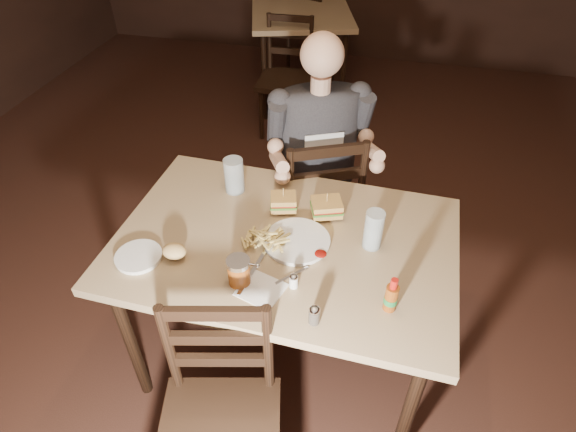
% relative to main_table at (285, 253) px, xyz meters
% --- Properties ---
extents(room_shell, '(7.00, 7.00, 7.00)m').
position_rel_main_table_xyz_m(room_shell, '(0.04, 0.23, 0.70)').
color(room_shell, black).
rests_on(room_shell, ground).
extents(main_table, '(1.33, 0.91, 0.77)m').
position_rel_main_table_xyz_m(main_table, '(0.00, 0.00, 0.00)').
color(main_table, tan).
rests_on(main_table, ground).
extents(bg_table, '(1.00, 1.00, 0.77)m').
position_rel_main_table_xyz_m(bg_table, '(-0.51, 2.62, -0.02)').
color(bg_table, tan).
rests_on(bg_table, ground).
extents(chair_far, '(0.58, 0.60, 0.92)m').
position_rel_main_table_xyz_m(chair_far, '(0.00, 0.64, -0.23)').
color(chair_far, black).
rests_on(chair_far, ground).
extents(bg_chair_far, '(0.56, 0.58, 0.92)m').
position_rel_main_table_xyz_m(bg_chair_far, '(-0.51, 3.17, -0.24)').
color(bg_chair_far, black).
rests_on(bg_chair_far, ground).
extents(bg_chair_near, '(0.42, 0.46, 0.87)m').
position_rel_main_table_xyz_m(bg_chair_near, '(-0.51, 2.07, -0.26)').
color(bg_chair_near, black).
rests_on(bg_chair_near, ground).
extents(diner, '(0.62, 0.57, 0.87)m').
position_rel_main_table_xyz_m(diner, '(0.02, 0.60, 0.22)').
color(diner, '#2D2E32').
rests_on(diner, chair_far).
extents(dinner_plate, '(0.25, 0.25, 0.01)m').
position_rel_main_table_xyz_m(dinner_plate, '(0.05, -0.01, 0.08)').
color(dinner_plate, white).
rests_on(dinner_plate, main_table).
extents(sandwich_left, '(0.12, 0.11, 0.09)m').
position_rel_main_table_xyz_m(sandwich_left, '(-0.05, 0.17, 0.13)').
color(sandwich_left, '#DDA950').
rests_on(sandwich_left, dinner_plate).
extents(sandwich_right, '(0.15, 0.13, 0.10)m').
position_rel_main_table_xyz_m(sandwich_right, '(0.13, 0.18, 0.14)').
color(sandwich_right, '#DDA950').
rests_on(sandwich_right, dinner_plate).
extents(fries_pile, '(0.22, 0.16, 0.04)m').
position_rel_main_table_xyz_m(fries_pile, '(-0.08, -0.04, 0.11)').
color(fries_pile, '#E0C366').
rests_on(fries_pile, dinner_plate).
extents(ketchup_dollop, '(0.05, 0.05, 0.01)m').
position_rel_main_table_xyz_m(ketchup_dollop, '(0.15, -0.06, 0.09)').
color(ketchup_dollop, maroon).
rests_on(ketchup_dollop, dinner_plate).
extents(glass_left, '(0.09, 0.09, 0.16)m').
position_rel_main_table_xyz_m(glass_left, '(-0.29, 0.26, 0.15)').
color(glass_left, silver).
rests_on(glass_left, main_table).
extents(glass_right, '(0.07, 0.07, 0.16)m').
position_rel_main_table_xyz_m(glass_right, '(0.33, 0.05, 0.15)').
color(glass_right, silver).
rests_on(glass_right, main_table).
extents(hot_sauce, '(0.04, 0.04, 0.14)m').
position_rel_main_table_xyz_m(hot_sauce, '(0.42, -0.24, 0.14)').
color(hot_sauce, '#7C380E').
rests_on(hot_sauce, main_table).
extents(salt_shaker, '(0.03, 0.03, 0.06)m').
position_rel_main_table_xyz_m(salt_shaker, '(0.09, -0.22, 0.10)').
color(salt_shaker, white).
rests_on(salt_shaker, main_table).
extents(pepper_shaker, '(0.04, 0.04, 0.07)m').
position_rel_main_table_xyz_m(pepper_shaker, '(0.19, -0.35, 0.11)').
color(pepper_shaker, '#38332D').
rests_on(pepper_shaker, main_table).
extents(syrup_dispenser, '(0.09, 0.09, 0.11)m').
position_rel_main_table_xyz_m(syrup_dispenser, '(-0.10, -0.25, 0.13)').
color(syrup_dispenser, '#7C380E').
rests_on(syrup_dispenser, main_table).
extents(napkin, '(0.18, 0.17, 0.00)m').
position_rel_main_table_xyz_m(napkin, '(-0.02, -0.26, 0.07)').
color(napkin, white).
rests_on(napkin, main_table).
extents(knife, '(0.05, 0.23, 0.01)m').
position_rel_main_table_xyz_m(knife, '(-0.07, -0.20, 0.08)').
color(knife, silver).
rests_on(knife, napkin).
extents(fork, '(0.10, 0.11, 0.00)m').
position_rel_main_table_xyz_m(fork, '(0.07, -0.18, 0.08)').
color(fork, silver).
rests_on(fork, napkin).
extents(side_plate, '(0.17, 0.17, 0.01)m').
position_rel_main_table_xyz_m(side_plate, '(-0.50, -0.23, 0.08)').
color(side_plate, white).
rests_on(side_plate, main_table).
extents(bread_roll, '(0.09, 0.08, 0.05)m').
position_rel_main_table_xyz_m(bread_roll, '(-0.37, -0.19, 0.11)').
color(bread_roll, tan).
rests_on(bread_roll, side_plate).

